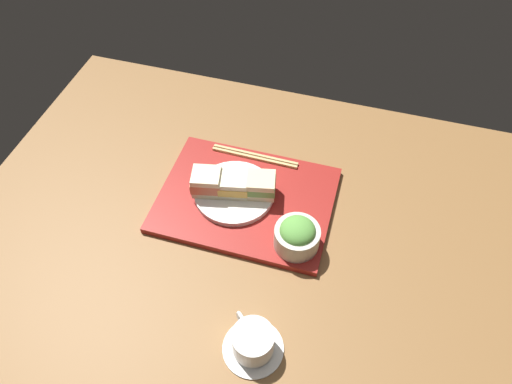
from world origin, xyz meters
The scene contains 9 objects.
ground_plane centered at (0.00, 0.00, -1.50)cm, with size 140.00×100.00×3.00cm, color brown.
serving_tray centered at (5.28, -6.98, 0.87)cm, with size 41.40×31.15×1.73cm, color maroon.
sandwich_plate centered at (8.25, -7.10, 2.43)cm, with size 19.34×19.34×1.39cm, color silver.
sandwich_near centered at (1.99, -8.53, 5.67)cm, with size 7.95×7.31×5.10cm.
sandwich_middle centered at (8.25, -7.10, 5.60)cm, with size 8.12×7.64×4.96cm.
sandwich_far centered at (14.51, -5.68, 6.02)cm, with size 8.15×7.31×5.80cm.
salad_bowl centered at (-9.36, 2.54, 5.23)cm, with size 10.11×10.11×7.42cm.
chopsticks_pair centered at (6.86, -20.22, 2.08)cm, with size 22.71×2.10×0.70cm.
coffee_cup centered at (-6.56, 27.41, 3.12)cm, with size 12.11×12.11×6.66cm.
Camera 1 is at (-16.81, 60.60, 92.83)cm, focal length 33.62 mm.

